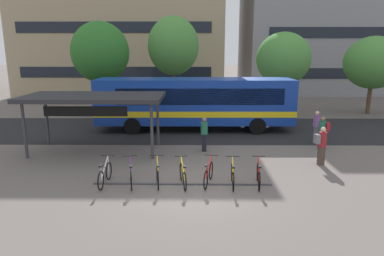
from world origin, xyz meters
TOP-DOWN VIEW (x-y plane):
  - ground at (0.00, 0.00)m, footprint 200.00×200.00m
  - bus_lane_asphalt at (0.00, 9.35)m, footprint 80.00×7.20m
  - city_bus at (-0.08, 9.35)m, footprint 12.05×2.67m
  - bike_rack at (-0.48, 0.29)m, footprint 6.69×0.13m
  - parked_bicycle_white_0 at (-3.37, 0.30)m, footprint 0.52×1.72m
  - parked_bicycle_purple_1 at (-2.39, 0.27)m, footprint 0.54×1.70m
  - parked_bicycle_yellow_2 at (-1.39, 0.33)m, footprint 0.52×1.72m
  - parked_bicycle_yellow_3 at (-0.45, 0.25)m, footprint 0.52×1.71m
  - parked_bicycle_red_4 at (0.50, 0.39)m, footprint 0.59×1.69m
  - parked_bicycle_yellow_5 at (1.39, 0.23)m, footprint 0.52×1.72m
  - parked_bicycle_red_6 at (2.35, 0.26)m, footprint 0.52×1.72m
  - transit_shelter at (-4.89, 4.59)m, footprint 6.68×3.26m
  - commuter_grey_pack_0 at (5.49, 2.63)m, footprint 0.57×0.41m
  - commuter_red_pack_1 at (0.45, 4.71)m, footprint 0.36×0.54m
  - commuter_grey_pack_2 at (6.53, 6.32)m, footprint 0.51×0.60m
  - commuter_red_pack_3 at (6.40, 5.02)m, footprint 0.54×0.36m
  - street_tree_0 at (-1.71, 15.93)m, footprint 3.99×3.99m
  - street_tree_1 at (13.62, 15.02)m, footprint 4.32×4.32m
  - street_tree_2 at (-7.01, 14.08)m, footprint 4.24×4.24m
  - street_tree_3 at (6.69, 14.76)m, footprint 4.07×4.07m
  - building_left_wing at (-8.16, 29.48)m, footprint 22.30×11.54m
  - building_right_wing at (19.50, 30.64)m, footprint 27.12×12.09m

SIDE VIEW (x-z plane):
  - ground at x=0.00m, z-range 0.00..0.00m
  - bus_lane_asphalt at x=0.00m, z-range 0.00..0.01m
  - bike_rack at x=-0.48m, z-range -0.26..0.44m
  - parked_bicycle_white_0 at x=-3.37m, z-range -0.11..0.88m
  - parked_bicycle_purple_1 at x=-2.39m, z-range -0.11..0.88m
  - parked_bicycle_yellow_2 at x=-1.39m, z-range -0.11..0.88m
  - parked_bicycle_yellow_3 at x=-0.45m, z-range -0.11..0.88m
  - parked_bicycle_red_4 at x=0.50m, z-range -0.11..0.88m
  - parked_bicycle_yellow_5 at x=1.39m, z-range -0.11..0.88m
  - parked_bicycle_red_6 at x=2.35m, z-range -0.11..0.88m
  - commuter_grey_pack_0 at x=5.49m, z-range 0.13..1.82m
  - commuter_red_pack_3 at x=6.40m, z-range 0.13..1.82m
  - commuter_red_pack_1 at x=0.45m, z-range 0.13..1.84m
  - commuter_grey_pack_2 at x=6.53m, z-range 0.14..1.88m
  - city_bus at x=-0.08m, z-range 0.18..3.38m
  - transit_shelter at x=-4.89m, z-range 1.23..4.03m
  - street_tree_1 at x=13.62m, z-range 0.97..6.93m
  - street_tree_3 at x=6.69m, z-range 1.12..7.36m
  - street_tree_2 at x=-7.01m, z-range 1.25..8.22m
  - street_tree_0 at x=-1.71m, z-range 1.45..8.94m
  - building_right_wing at x=19.50m, z-range 0.00..16.54m
  - building_left_wing at x=-8.16m, z-range 0.00..17.73m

